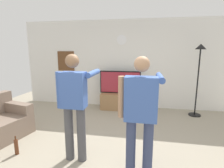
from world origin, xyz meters
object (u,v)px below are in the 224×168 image
Objects in this scene: wall_clock at (122,40)px; beverage_bottle at (16,147)px; tv_stand at (120,101)px; television at (120,82)px; floor_lamp at (199,65)px; person_standing_nearer_couch at (140,110)px; framed_picture at (66,61)px; person_standing_nearer_lamp at (74,102)px.

wall_clock is 0.86× the size of beverage_bottle.
television reaches higher than tv_stand.
television is at bearing -90.00° from wall_clock.
wall_clock is at bearing 167.66° from floor_lamp.
person_standing_nearer_couch reaches higher than beverage_bottle.
framed_picture is 0.32× the size of floor_lamp.
floor_lamp reaches higher than person_standing_nearer_lamp.
floor_lamp is at bearing -5.96° from television.
person_standing_nearer_couch is (-1.46, -2.63, -0.42)m from floor_lamp.
person_standing_nearer_lamp reaches higher than beverage_bottle.
beverage_bottle is (-3.57, -2.53, -1.25)m from floor_lamp.
beverage_bottle is (-1.44, -2.71, -0.10)m from tv_stand.
wall_clock is 0.17× the size of person_standing_nearer_couch.
wall_clock is 1.95m from framed_picture.
tv_stand is 0.92× the size of television.
person_standing_nearer_couch is 5.06× the size of beverage_bottle.
framed_picture reaches higher than tv_stand.
person_standing_nearer_lamp is 5.12× the size of beverage_bottle.
tv_stand is 2.21m from framed_picture.
person_standing_nearer_lamp reaches higher than television.
framed_picture is at bearing 172.28° from television.
framed_picture is at bearing 128.92° from person_standing_nearer_couch.
person_standing_nearer_lamp is (-2.49, -2.47, -0.41)m from floor_lamp.
beverage_bottle is at bearing 177.42° from person_standing_nearer_couch.
person_standing_nearer_lamp reaches higher than person_standing_nearer_couch.
floor_lamp is at bearing -12.34° from wall_clock.
wall_clock reaches higher than framed_picture.
beverage_bottle is at bearing -117.96° from tv_stand.
television is 2.93m from person_standing_nearer_couch.
tv_stand is 1.87m from wall_clock.
framed_picture reaches higher than person_standing_nearer_lamp.
person_standing_nearer_couch is at bearing -76.62° from tv_stand.
tv_stand is 3.35× the size of beverage_bottle.
floor_lamp is at bearing -4.72° from tv_stand.
framed_picture is (-1.84, 0.30, 1.19)m from tv_stand.
wall_clock is at bearing 102.17° from person_standing_nearer_couch.
beverage_bottle is at bearing -176.39° from person_standing_nearer_lamp.
beverage_bottle is (-2.10, 0.09, -0.84)m from person_standing_nearer_couch.
tv_stand is at bearing -90.00° from wall_clock.
framed_picture is 3.30m from beverage_bottle.
person_standing_nearer_couch is at bearing -119.08° from floor_lamp.
television is 0.72× the size of person_standing_nearer_couch.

